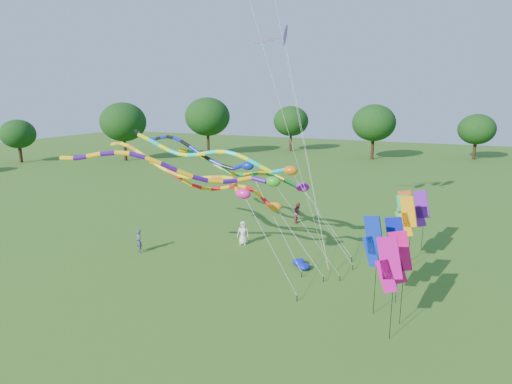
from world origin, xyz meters
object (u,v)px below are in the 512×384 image
at_px(tube_kite_orange, 186,171).
at_px(person_c, 298,213).
at_px(person_b, 139,241).
at_px(tube_kite_red, 227,190).
at_px(blue_nylon_heap, 302,265).
at_px(person_a, 243,233).

height_order(tube_kite_orange, person_c, tube_kite_orange).
xyz_separation_m(person_b, person_c, (7.42, 10.53, 0.05)).
distance_m(tube_kite_orange, person_c, 12.25).
bearing_deg(tube_kite_red, blue_nylon_heap, 12.53).
xyz_separation_m(tube_kite_red, tube_kite_orange, (-1.78, -1.73, 1.30)).
xyz_separation_m(tube_kite_orange, person_b, (-3.94, 0.15, -4.93)).
bearing_deg(person_c, tube_kite_red, 163.54).
distance_m(tube_kite_orange, person_b, 6.31).
relative_size(tube_kite_red, tube_kite_orange, 0.84).
height_order(tube_kite_orange, person_b, tube_kite_orange).
relative_size(tube_kite_orange, person_a, 8.85).
bearing_deg(tube_kite_orange, person_c, 87.77).
bearing_deg(tube_kite_orange, tube_kite_red, 59.91).
bearing_deg(person_b, blue_nylon_heap, 43.07).
distance_m(person_a, person_b, 6.95).
distance_m(person_b, person_c, 12.88).
bearing_deg(tube_kite_red, tube_kite_orange, -126.46).
distance_m(tube_kite_red, tube_kite_orange, 2.80).
relative_size(tube_kite_red, person_a, 7.47).
bearing_deg(person_a, person_c, 60.37).
bearing_deg(blue_nylon_heap, tube_kite_orange, -163.22).
bearing_deg(person_c, person_a, 157.78).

